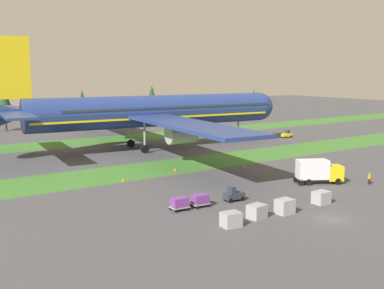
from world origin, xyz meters
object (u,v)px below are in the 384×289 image
(cargo_dolly_second, at_px, (180,203))
(taxiway_marker_1, at_px, (175,169))
(catering_truck, at_px, (318,171))
(pushback_tractor, at_px, (287,134))
(airliner, at_px, (147,111))
(taxiway_marker_0, at_px, (123,180))
(taxiway_marker_2, at_px, (243,166))
(ground_crew_marshaller, at_px, (369,178))
(uld_container_0, at_px, (231,219))
(cargo_dolly_lead, at_px, (200,199))
(uld_container_3, at_px, (321,198))
(uld_container_1, at_px, (285,206))
(baggage_tug, at_px, (233,195))
(uld_container_2, at_px, (257,211))

(cargo_dolly_second, bearing_deg, taxiway_marker_1, 152.73)
(catering_truck, height_order, pushback_tractor, catering_truck)
(airliner, relative_size, taxiway_marker_0, 135.99)
(taxiway_marker_1, height_order, taxiway_marker_2, taxiway_marker_2)
(airliner, height_order, catering_truck, airliner)
(catering_truck, bearing_deg, ground_crew_marshaller, 78.58)
(airliner, bearing_deg, uld_container_0, -12.85)
(cargo_dolly_lead, relative_size, catering_truck, 0.32)
(uld_container_3, bearing_deg, ground_crew_marshaller, 11.38)
(pushback_tractor, height_order, uld_container_1, pushback_tractor)
(catering_truck, relative_size, taxiway_marker_1, 12.13)
(airliner, relative_size, pushback_tractor, 29.37)
(catering_truck, bearing_deg, uld_container_1, -34.02)
(catering_truck, distance_m, taxiway_marker_1, 23.25)
(uld_container_1, xyz_separation_m, taxiway_marker_1, (1.72, 27.01, -0.58))
(airliner, distance_m, uld_container_3, 49.05)
(ground_crew_marshaller, height_order, uld_container_1, uld_container_1)
(pushback_tractor, bearing_deg, taxiway_marker_2, 129.84)
(taxiway_marker_0, distance_m, taxiway_marker_2, 21.81)
(taxiway_marker_1, bearing_deg, pushback_tractor, 22.17)
(uld_container_3, height_order, taxiway_marker_2, uld_container_3)
(cargo_dolly_lead, bearing_deg, baggage_tug, 90.00)
(cargo_dolly_lead, bearing_deg, taxiway_marker_0, -169.79)
(cargo_dolly_second, bearing_deg, uld_container_0, 13.13)
(taxiway_marker_0, distance_m, taxiway_marker_1, 10.59)
(pushback_tractor, bearing_deg, cargo_dolly_lead, 131.07)
(uld_container_3, bearing_deg, pushback_tractor, 48.71)
(uld_container_2, height_order, taxiway_marker_0, uld_container_2)
(taxiway_marker_1, bearing_deg, baggage_tug, -99.60)
(ground_crew_marshaller, bearing_deg, uld_container_0, -158.60)
(cargo_dolly_lead, xyz_separation_m, uld_container_3, (13.40, -7.42, -0.12))
(ground_crew_marshaller, distance_m, uld_container_0, 28.79)
(cargo_dolly_second, bearing_deg, taxiway_marker_2, 126.50)
(uld_container_3, distance_m, taxiway_marker_0, 29.21)
(catering_truck, relative_size, uld_container_1, 3.61)
(baggage_tug, relative_size, taxiway_marker_0, 4.55)
(pushback_tractor, bearing_deg, taxiway_marker_1, 117.96)
(cargo_dolly_lead, bearing_deg, ground_crew_marshaller, 83.49)
(uld_container_0, height_order, uld_container_1, uld_container_1)
(cargo_dolly_lead, bearing_deg, uld_container_1, 43.32)
(uld_container_2, bearing_deg, taxiway_marker_2, 52.83)
(taxiway_marker_0, bearing_deg, ground_crew_marshaller, -36.93)
(baggage_tug, relative_size, uld_container_1, 1.33)
(airliner, xyz_separation_m, uld_container_1, (-8.42, -48.88, -7.30))
(cargo_dolly_second, bearing_deg, pushback_tractor, 126.97)
(catering_truck, xyz_separation_m, pushback_tractor, (31.21, 37.19, -1.14))
(uld_container_1, relative_size, taxiway_marker_0, 3.41)
(baggage_tug, relative_size, uld_container_2, 1.33)
(ground_crew_marshaller, bearing_deg, pushback_tractor, 73.63)
(airliner, xyz_separation_m, cargo_dolly_lead, (-15.01, -41.05, -7.26))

